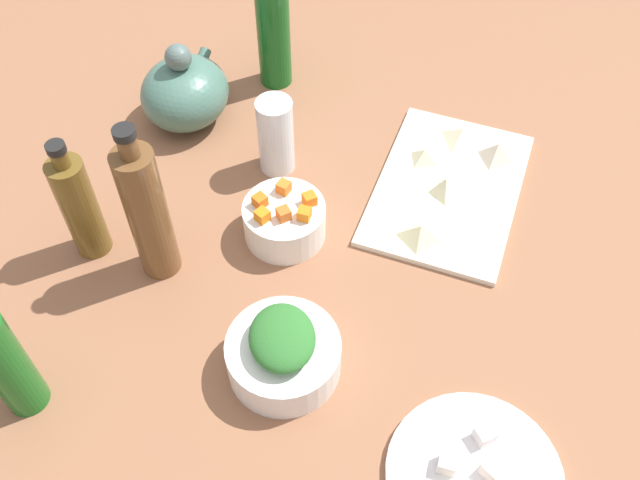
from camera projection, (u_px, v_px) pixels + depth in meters
The scene contains 26 objects.
tabletop at pixel (320, 267), 107.74cm from camera, with size 190.00×190.00×3.00cm, color #915F41.
cutting_board at pixel (448, 189), 114.80cm from camera, with size 32.07×21.95×1.00cm, color white.
plate_tofu at pixel (474, 476), 85.93cm from camera, with size 21.44×21.44×1.20cm, color white.
bowl_greens at pixel (284, 356), 93.40cm from camera, with size 15.07×15.07×5.77cm, color white.
bowl_carrots at pixel (285, 221), 107.40cm from camera, with size 12.42×12.42×6.03cm, color white.
teapot at pixel (185, 92), 121.30cm from camera, with size 17.40×14.69×15.23cm.
bottle_0 at pixel (273, 23), 122.57cm from camera, with size 5.85×5.85×27.49cm.
bottle_1 at pixel (147, 212), 96.73cm from camera, with size 5.72×5.72×27.20cm.
bottle_2 at pixel (3, 362), 85.11cm from camera, with size 5.34×5.34×23.56cm.
bottle_3 at pixel (79, 206), 101.01cm from camera, with size 5.22×5.22×21.29cm.
drinking_glass_0 at pixel (276, 136), 113.36cm from camera, with size 5.80×5.80×13.52cm, color white.
carrot_cube_0 at pixel (260, 201), 104.69cm from camera, with size 1.80×1.80×1.80cm, color orange.
carrot_cube_1 at pixel (310, 199), 104.89cm from camera, with size 1.80×1.80×1.80cm, color orange.
carrot_cube_2 at pixel (284, 214), 103.14cm from camera, with size 1.80×1.80×1.80cm, color orange.
carrot_cube_3 at pixel (284, 187), 106.34cm from camera, with size 1.80×1.80×1.80cm, color orange.
carrot_cube_4 at pixel (262, 217), 102.79cm from camera, with size 1.80×1.80×1.80cm, color orange.
carrot_cube_5 at pixel (304, 214), 103.13cm from camera, with size 1.80×1.80×1.80cm, color orange.
chopped_greens_mound at pixel (282, 338), 89.68cm from camera, with size 10.11×8.46×3.69cm, color #2F722E.
tofu_cube_0 at pixel (448, 464), 85.15cm from camera, with size 2.20×2.20×2.20cm, color white.
tofu_cube_1 at pixel (493, 470), 84.67cm from camera, with size 2.20×2.20×2.20cm, color white.
tofu_cube_4 at pixel (485, 435), 87.36cm from camera, with size 2.20×2.20×2.20cm, color white.
dumpling_0 at pixel (497, 151), 117.14cm from camera, with size 4.82×4.47×3.18cm, color beige.
dumpling_1 at pixel (420, 232), 106.75cm from camera, with size 5.25×4.72×2.93cm, color beige.
dumpling_2 at pixel (445, 186), 112.36cm from camera, with size 4.01×3.66×3.17cm, color beige.
dumpling_3 at pixel (462, 134), 120.28cm from camera, with size 5.93×5.18×2.21cm, color beige.
dumpling_4 at pixel (424, 154), 117.39cm from camera, with size 4.05×3.69×2.12cm, color beige.
Camera 1 is at (-59.57, -21.36, 88.79)cm, focal length 40.12 mm.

